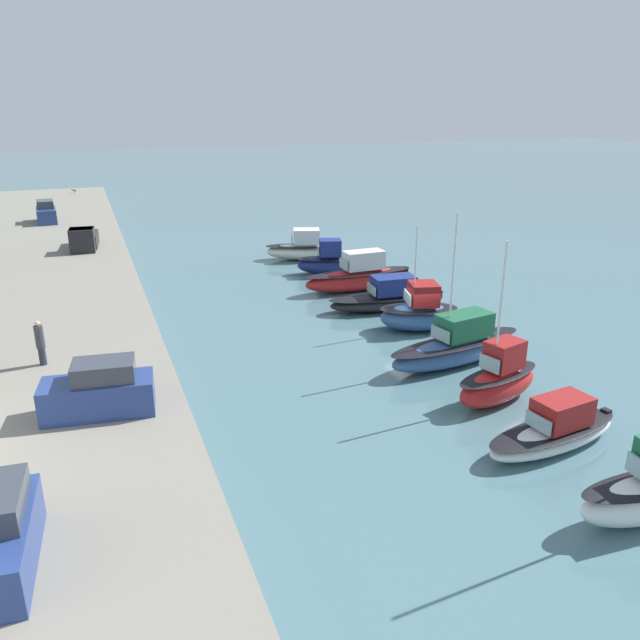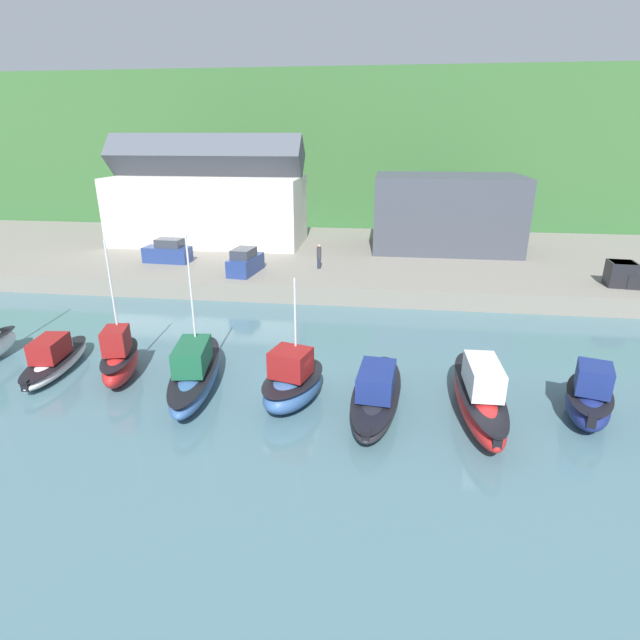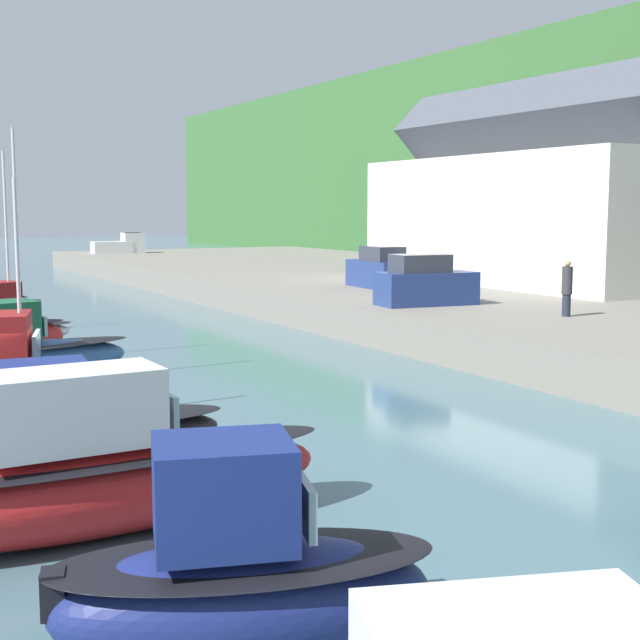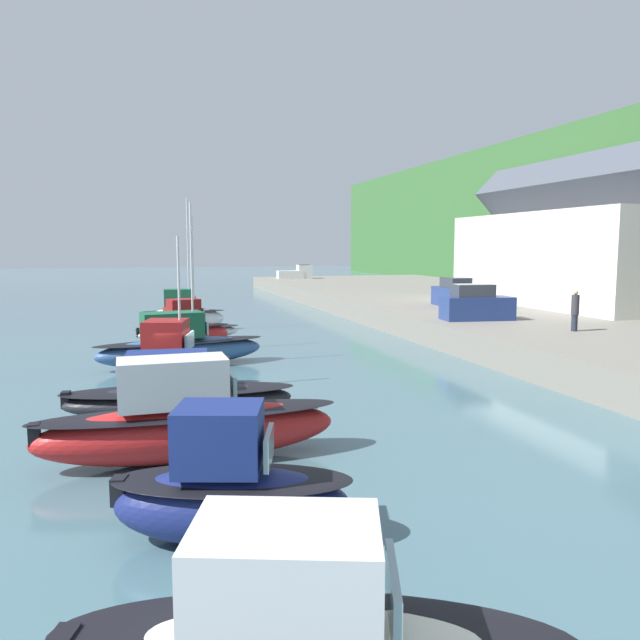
{
  "view_description": "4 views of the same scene",
  "coord_description": "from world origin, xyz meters",
  "views": [
    {
      "loc": [
        -30.62,
        17.5,
        13.02
      ],
      "look_at": [
        0.31,
        5.77,
        1.39
      ],
      "focal_mm": 35.0,
      "sensor_mm": 36.0,
      "label": 1
    },
    {
      "loc": [
        4.42,
        -22.01,
        12.52
      ],
      "look_at": [
        0.77,
        5.63,
        2.11
      ],
      "focal_mm": 28.0,
      "sensor_mm": 36.0,
      "label": 2
    },
    {
      "loc": [
        23.75,
        -4.29,
        5.52
      ],
      "look_at": [
        -4.48,
        11.18,
        1.52
      ],
      "focal_mm": 50.0,
      "sensor_mm": 36.0,
      "label": 3
    },
    {
      "loc": [
        26.06,
        -1.75,
        5.87
      ],
      "look_at": [
        -2.59,
        6.61,
        2.36
      ],
      "focal_mm": 35.0,
      "sensor_mm": 36.0,
      "label": 4
    }
  ],
  "objects": [
    {
      "name": "moored_boat_4",
      "position": [
        0.25,
        -0.56,
        1.09
      ],
      "size": [
        3.57,
        5.18,
        6.32
      ],
      "rotation": [
        0.0,
        0.0,
        -0.26
      ],
      "color": "#33568E",
      "rests_on": "ground_plane"
    },
    {
      "name": "pickup_truck_1",
      "position": [
        23.48,
        17.76,
        2.31
      ],
      "size": [
        4.89,
        2.4,
        1.9
      ],
      "rotation": [
        0.0,
        0.0,
        1.47
      ],
      "color": "black",
      "rests_on": "quay_promenade"
    },
    {
      "name": "moored_boat_2",
      "position": [
        -9.5,
        0.84,
        1.12
      ],
      "size": [
        2.83,
        5.11,
        7.57
      ],
      "rotation": [
        0.0,
        0.0,
        0.26
      ],
      "color": "red",
      "rests_on": "ground_plane"
    },
    {
      "name": "ground_plane",
      "position": [
        0.0,
        0.0,
        0.0
      ],
      "size": [
        320.0,
        320.0,
        0.0
      ],
      "primitive_type": "plane",
      "color": "#476B75"
    },
    {
      "name": "moored_boat_8",
      "position": [
        19.4,
        0.04,
        0.98
      ],
      "size": [
        4.21,
        6.84,
        2.66
      ],
      "rotation": [
        0.0,
        0.0,
        -0.33
      ],
      "color": "white",
      "rests_on": "ground_plane"
    },
    {
      "name": "moored_boat_1",
      "position": [
        -13.58,
        1.1,
        0.74
      ],
      "size": [
        2.73,
        6.7,
        2.1
      ],
      "rotation": [
        0.0,
        0.0,
        0.13
      ],
      "color": "silver",
      "rests_on": "ground_plane"
    },
    {
      "name": "moored_boat_7",
      "position": [
        14.15,
        -0.14,
        1.03
      ],
      "size": [
        3.27,
        5.18,
        2.78
      ],
      "rotation": [
        0.0,
        0.0,
        -0.29
      ],
      "color": "navy",
      "rests_on": "ground_plane"
    },
    {
      "name": "moored_boat_3",
      "position": [
        -4.99,
        0.1,
        1.0
      ],
      "size": [
        3.41,
        8.6,
        8.02
      ],
      "rotation": [
        0.0,
        0.0,
        0.16
      ],
      "color": "#33568E",
      "rests_on": "ground_plane"
    },
    {
      "name": "dog_on_quay",
      "position": [
        58.62,
        18.31,
        1.95
      ],
      "size": [
        0.69,
        0.83,
        0.68
      ],
      "rotation": [
        0.0,
        0.0,
        5.7
      ],
      "color": "tan",
      "rests_on": "quay_promenade"
    },
    {
      "name": "person_on_quay",
      "position": [
        -1.22,
        20.07,
        2.59
      ],
      "size": [
        0.4,
        0.4,
        2.14
      ],
      "color": "#232838",
      "rests_on": "quay_promenade"
    },
    {
      "name": "moored_boat_5",
      "position": [
        4.34,
        -0.59,
        0.81
      ],
      "size": [
        2.97,
        8.18,
        2.26
      ],
      "rotation": [
        0.0,
        0.0,
        -0.09
      ],
      "color": "black",
      "rests_on": "ground_plane"
    },
    {
      "name": "parked_car_0",
      "position": [
        -7.17,
        17.75,
        2.41
      ],
      "size": [
        2.3,
        4.39,
        2.16
      ],
      "rotation": [
        0.0,
        0.0,
        -0.12
      ],
      "color": "navy",
      "rests_on": "quay_promenade"
    },
    {
      "name": "parked_car_1",
      "position": [
        37.73,
        21.02,
        2.41
      ],
      "size": [
        4.29,
        2.01,
        2.16
      ],
      "rotation": [
        0.0,
        0.0,
        1.62
      ],
      "color": "navy",
      "rests_on": "quay_promenade"
    },
    {
      "name": "moored_boat_6",
      "position": [
        9.1,
        -0.61,
        1.07
      ],
      "size": [
        2.13,
        8.4,
        2.89
      ],
      "rotation": [
        0.0,
        0.0,
        0.02
      ],
      "color": "red",
      "rests_on": "ground_plane"
    }
  ]
}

